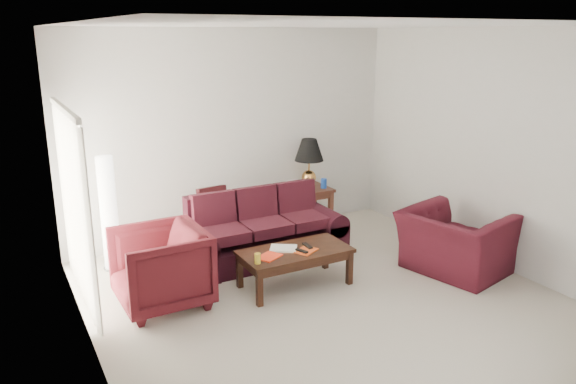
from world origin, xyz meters
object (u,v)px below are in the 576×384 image
at_px(sofa, 263,228).
at_px(floor_lamp, 109,213).
at_px(end_table, 309,208).
at_px(armchair_left, 161,268).
at_px(armchair_right, 455,242).
at_px(coffee_table, 295,268).

bearing_deg(sofa, floor_lamp, 160.48).
relative_size(sofa, end_table, 3.34).
relative_size(end_table, floor_lamp, 0.44).
distance_m(end_table, floor_lamp, 3.03).
relative_size(sofa, armchair_left, 2.25).
bearing_deg(armchair_right, floor_lamp, 46.65).
bearing_deg(sofa, armchair_right, -38.01).
distance_m(floor_lamp, armchair_right, 4.36).
bearing_deg(armchair_right, sofa, 38.51).
xyz_separation_m(armchair_left, coffee_table, (1.54, -0.28, -0.21)).
distance_m(armchair_right, coffee_table, 2.06).
height_order(sofa, end_table, sofa).
distance_m(sofa, armchair_left, 1.68).
bearing_deg(coffee_table, floor_lamp, 156.28).
relative_size(armchair_left, coffee_table, 0.74).
xyz_separation_m(sofa, armchair_left, (-1.56, -0.64, -0.00)).
relative_size(end_table, armchair_left, 0.67).
bearing_deg(sofa, end_table, 33.74).
distance_m(floor_lamp, armchair_left, 1.34).
bearing_deg(armchair_left, floor_lamp, -168.93).
distance_m(sofa, end_table, 1.42).
bearing_deg(end_table, armchair_left, -152.37).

